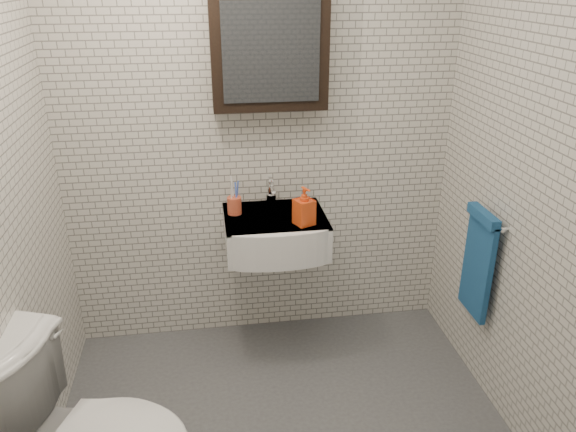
{
  "coord_description": "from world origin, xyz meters",
  "views": [
    {
      "loc": [
        -0.3,
        -2.01,
        2.07
      ],
      "look_at": [
        0.07,
        0.45,
        0.99
      ],
      "focal_mm": 35.0,
      "sensor_mm": 36.0,
      "label": 1
    }
  ],
  "objects": [
    {
      "name": "room_shell",
      "position": [
        0.0,
        0.0,
        1.47
      ],
      "size": [
        2.22,
        2.02,
        2.51
      ],
      "color": "silver",
      "rests_on": "ground"
    },
    {
      "name": "washbasin",
      "position": [
        0.05,
        0.73,
        0.76
      ],
      "size": [
        0.55,
        0.5,
        0.2
      ],
      "color": "white",
      "rests_on": "room_shell"
    },
    {
      "name": "faucet",
      "position": [
        0.05,
        0.93,
        0.92
      ],
      "size": [
        0.06,
        0.2,
        0.15
      ],
      "color": "silver",
      "rests_on": "washbasin"
    },
    {
      "name": "mirror_cabinet",
      "position": [
        0.05,
        0.93,
        1.7
      ],
      "size": [
        0.6,
        0.15,
        0.6
      ],
      "color": "black",
      "rests_on": "room_shell"
    },
    {
      "name": "towel_rail",
      "position": [
        1.04,
        0.35,
        0.72
      ],
      "size": [
        0.09,
        0.3,
        0.58
      ],
      "color": "silver",
      "rests_on": "room_shell"
    },
    {
      "name": "toothbrush_cup",
      "position": [
        -0.16,
        0.83,
        0.9
      ],
      "size": [
        0.1,
        0.1,
        0.21
      ],
      "rotation": [
        0.0,
        0.0,
        -0.31
      ],
      "color": "#CF5233",
      "rests_on": "washbasin"
    },
    {
      "name": "soap_bottle",
      "position": [
        0.19,
        0.64,
        0.95
      ],
      "size": [
        0.12,
        0.12,
        0.21
      ],
      "primitive_type": "imported",
      "rotation": [
        0.0,
        0.0,
        0.42
      ],
      "color": "orange",
      "rests_on": "washbasin"
    }
  ]
}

